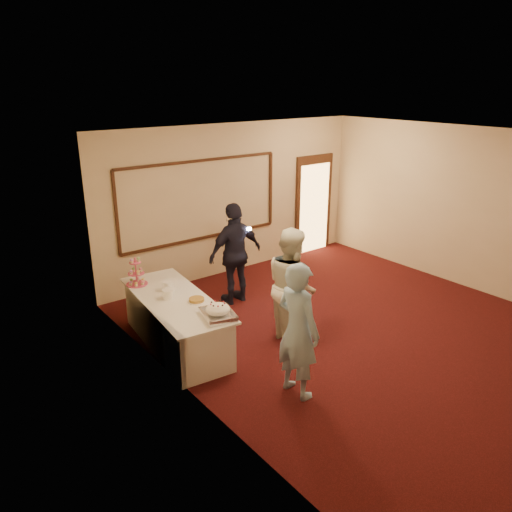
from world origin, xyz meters
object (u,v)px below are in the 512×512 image
(plate_stack_b, at_px, (169,286))
(guest, at_px, (235,254))
(cupcake_stand, at_px, (136,274))
(plate_stack_a, at_px, (168,294))
(man, at_px, (298,330))
(woman, at_px, (291,285))
(pavlova_tray, at_px, (218,311))
(tart, at_px, (197,300))
(buffet_table, at_px, (176,322))

(plate_stack_b, bearing_deg, guest, 16.33)
(cupcake_stand, distance_m, plate_stack_a, 0.79)
(man, bearing_deg, plate_stack_a, 15.58)
(cupcake_stand, relative_size, woman, 0.27)
(pavlova_tray, distance_m, man, 1.18)
(pavlova_tray, bearing_deg, plate_stack_b, 94.65)
(tart, bearing_deg, man, -75.73)
(plate_stack_a, distance_m, woman, 1.82)
(tart, bearing_deg, pavlova_tray, -92.70)
(pavlova_tray, height_order, plate_stack_a, pavlova_tray)
(pavlova_tray, distance_m, guest, 2.20)
(cupcake_stand, distance_m, tart, 1.20)
(guest, bearing_deg, tart, 36.09)
(man, bearing_deg, woman, -41.51)
(pavlova_tray, distance_m, plate_stack_b, 1.20)
(pavlova_tray, relative_size, plate_stack_b, 3.34)
(plate_stack_b, distance_m, tart, 0.61)
(plate_stack_a, height_order, plate_stack_b, plate_stack_b)
(guest, bearing_deg, plate_stack_a, 22.27)
(plate_stack_a, relative_size, guest, 0.09)
(buffet_table, bearing_deg, woman, -30.46)
(plate_stack_a, distance_m, man, 2.14)
(plate_stack_a, height_order, woman, woman)
(plate_stack_b, xyz_separation_m, tart, (0.13, -0.60, -0.05))
(pavlova_tray, distance_m, tart, 0.60)
(buffet_table, height_order, pavlova_tray, pavlova_tray)
(buffet_table, xyz_separation_m, plate_stack_b, (0.07, 0.31, 0.46))
(plate_stack_a, height_order, man, man)
(buffet_table, xyz_separation_m, guest, (1.62, 0.76, 0.52))
(buffet_table, distance_m, plate_stack_b, 0.56)
(cupcake_stand, bearing_deg, buffet_table, -75.88)
(plate_stack_a, bearing_deg, buffet_table, -35.42)
(woman, relative_size, guest, 0.98)
(cupcake_stand, bearing_deg, plate_stack_a, -80.18)
(man, distance_m, woman, 1.40)
(plate_stack_a, xyz_separation_m, tart, (0.27, -0.34, -0.05))
(cupcake_stand, relative_size, tart, 1.90)
(plate_stack_b, height_order, man, man)
(plate_stack_a, xyz_separation_m, woman, (1.56, -0.93, 0.04))
(man, height_order, guest, guest)
(buffet_table, xyz_separation_m, plate_stack_a, (-0.07, 0.05, 0.45))
(plate_stack_b, relative_size, woman, 0.10)
(buffet_table, height_order, plate_stack_b, plate_stack_b)
(buffet_table, xyz_separation_m, tart, (0.20, -0.29, 0.41))
(cupcake_stand, height_order, guest, guest)
(man, xyz_separation_m, woman, (0.86, 1.10, 0.00))
(pavlova_tray, xyz_separation_m, plate_stack_b, (-0.10, 1.20, -0.01))
(plate_stack_a, bearing_deg, plate_stack_b, 60.16)
(buffet_table, relative_size, cupcake_stand, 4.97)
(pavlova_tray, height_order, man, man)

